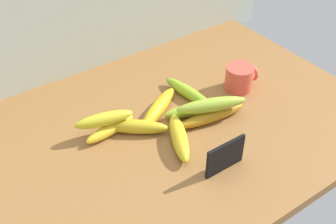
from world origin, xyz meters
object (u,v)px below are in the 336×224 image
object	(u,v)px
banana_2	(179,137)
banana_1	(110,129)
banana_6	(192,110)
banana_8	(104,119)
banana_0	(189,93)
banana_4	(158,108)
banana_7	(211,105)
banana_5	(135,127)
banana_3	(212,116)
chalkboard_sign	(224,158)
coffee_mug	(240,78)

from	to	relation	value
banana_2	banana_1	bearing A→B (deg)	133.78
banana_6	banana_2	bearing A→B (deg)	-142.35
banana_6	banana_1	bearing A→B (deg)	165.40
banana_6	banana_8	world-z (taller)	banana_8
banana_2	banana_8	xyz separation A→B (cm)	(-13.89, 13.99, 3.03)
banana_1	banana_0	bearing A→B (deg)	2.05
banana_4	banana_7	distance (cm)	15.05
banana_5	banana_6	world-z (taller)	banana_5
banana_3	banana_5	world-z (taller)	banana_5
banana_0	banana_5	size ratio (longest dim) A/B	1.08
banana_1	banana_6	xyz separation A→B (cm)	(22.47, -5.85, 0.15)
chalkboard_sign	banana_6	xyz separation A→B (cm)	(6.39, 20.80, -2.07)
coffee_mug	banana_3	bearing A→B (deg)	-156.27
banana_2	banana_7	xyz separation A→B (cm)	(12.43, 2.58, 3.36)
banana_1	banana_4	bearing A→B (deg)	-0.42
banana_4	banana_8	world-z (taller)	banana_8
banana_1	banana_7	xyz separation A→B (cm)	(25.20, -10.75, 3.76)
banana_6	chalkboard_sign	bearing A→B (deg)	-107.08
banana_0	banana_1	size ratio (longest dim) A/B	1.26
banana_0	banana_2	world-z (taller)	banana_2
banana_0	banana_1	distance (cm)	26.58
banana_0	banana_7	world-z (taller)	banana_7
banana_7	coffee_mug	bearing A→B (deg)	22.49
banana_0	banana_8	bearing A→B (deg)	-179.41
chalkboard_sign	banana_3	bearing A→B (deg)	59.18
chalkboard_sign	banana_8	bearing A→B (deg)	122.19
banana_0	banana_2	size ratio (longest dim) A/B	1.08
banana_2	banana_4	size ratio (longest dim) A/B	0.91
banana_4	coffee_mug	bearing A→B (deg)	-7.85
banana_1	banana_2	world-z (taller)	banana_2
banana_4	banana_5	distance (cm)	9.90
chalkboard_sign	coffee_mug	world-z (taller)	chalkboard_sign
chalkboard_sign	banana_3	world-z (taller)	chalkboard_sign
banana_3	chalkboard_sign	bearing A→B (deg)	-120.82
coffee_mug	banana_3	xyz separation A→B (cm)	(-16.63, -7.31, -2.01)
banana_0	banana_6	xyz separation A→B (cm)	(-4.09, -6.80, 0.04)
banana_0	banana_8	world-z (taller)	banana_8
banana_1	banana_8	bearing A→B (deg)	149.17
banana_3	banana_2	bearing A→B (deg)	-170.03
chalkboard_sign	banana_8	distance (cm)	32.29
banana_2	banana_3	bearing A→B (deg)	9.97
banana_4	banana_3	bearing A→B (deg)	-47.18
chalkboard_sign	banana_2	bearing A→B (deg)	103.93
coffee_mug	banana_0	size ratio (longest dim) A/B	0.51
chalkboard_sign	banana_1	xyz separation A→B (cm)	(-16.08, 26.65, -2.21)
banana_0	banana_5	xyz separation A→B (cm)	(-20.85, -4.09, 0.18)
banana_0	banana_8	xyz separation A→B (cm)	(-27.67, -0.29, 3.33)
banana_5	banana_7	size ratio (longest dim) A/B	0.91
banana_8	coffee_mug	bearing A→B (deg)	-5.93
banana_1	banana_6	distance (cm)	23.22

